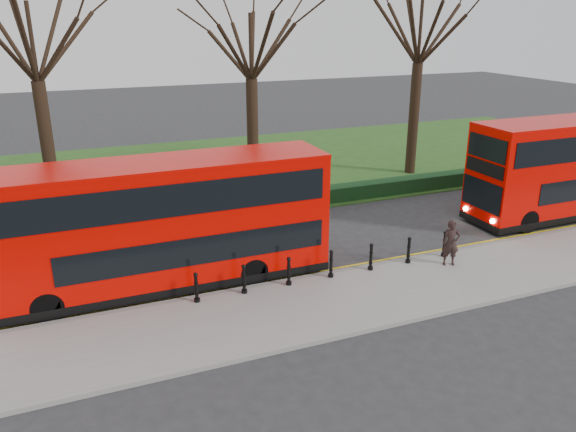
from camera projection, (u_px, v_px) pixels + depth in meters
name	position (u px, v px, depth m)	size (l,w,h in m)	color
ground	(290.00, 270.00, 21.16)	(120.00, 120.00, 0.00)	#28282B
pavement	(324.00, 305.00, 18.52)	(60.00, 4.00, 0.15)	gray
kerb	(300.00, 280.00, 20.27)	(60.00, 0.25, 0.16)	slate
grass_verge	(196.00, 172.00, 34.22)	(60.00, 18.00, 0.06)	#244617
hedge	(236.00, 207.00, 26.95)	(60.00, 0.90, 0.80)	black
yellow_line_outer	(297.00, 278.00, 20.55)	(60.00, 0.10, 0.01)	yellow
yellow_line_inner	(295.00, 276.00, 20.72)	(60.00, 0.10, 0.01)	yellow
tree_left	(31.00, 33.00, 24.21)	(7.35, 7.35, 11.49)	black
tree_mid	(251.00, 39.00, 27.89)	(6.99, 6.99, 10.93)	black
tree_right	(421.00, 25.00, 31.23)	(7.54, 7.54, 11.78)	black
bollard_row	(331.00, 264.00, 20.14)	(10.00, 0.15, 1.00)	black
bus_lead	(165.00, 225.00, 19.27)	(11.36, 2.61, 4.52)	#D30500
pedestrian	(451.00, 243.00, 21.02)	(0.64, 0.42, 1.77)	black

